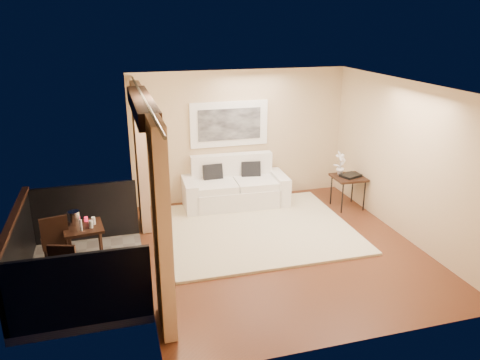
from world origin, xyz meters
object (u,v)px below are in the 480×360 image
object	(u,v)px
side_table	(349,179)
orchid	(340,163)
bistro_table	(83,231)
ice_bucket	(74,217)
balcony_chair_near	(62,273)
balcony_chair_far	(55,239)
sofa	(234,188)

from	to	relation	value
side_table	orchid	world-z (taller)	orchid
bistro_table	ice_bucket	bearing A→B (deg)	129.22
side_table	bistro_table	world-z (taller)	bistro_table
side_table	bistro_table	bearing A→B (deg)	-168.16
orchid	balcony_chair_near	world-z (taller)	orchid
orchid	balcony_chair_far	distance (m)	5.47
sofa	ice_bucket	xyz separation A→B (m)	(-3.00, -1.68, 0.42)
ice_bucket	bistro_table	bearing A→B (deg)	-50.78
balcony_chair_far	balcony_chair_near	bearing A→B (deg)	87.67
side_table	orchid	distance (m)	0.36
balcony_chair_near	ice_bucket	size ratio (longest dim) A/B	4.30
side_table	balcony_chair_far	size ratio (longest dim) A/B	0.73
side_table	balcony_chair_near	bearing A→B (deg)	-158.50
sofa	balcony_chair_far	xyz separation A→B (m)	(-3.29, -1.82, 0.17)
sofa	side_table	size ratio (longest dim) A/B	3.24
sofa	ice_bucket	bearing A→B (deg)	-148.37
bistro_table	balcony_chair_near	world-z (taller)	balcony_chair_near
bistro_table	balcony_chair_far	world-z (taller)	balcony_chair_far
side_table	balcony_chair_far	bearing A→B (deg)	-169.09
ice_bucket	orchid	bearing A→B (deg)	11.75
sofa	balcony_chair_far	bearing A→B (deg)	-148.63
bistro_table	balcony_chair_near	size ratio (longest dim) A/B	0.79
bistro_table	balcony_chair_far	bearing A→B (deg)	179.30
orchid	balcony_chair_far	size ratio (longest dim) A/B	0.54
orchid	side_table	bearing A→B (deg)	-45.90
sofa	ice_bucket	size ratio (longest dim) A/B	10.69
balcony_chair_far	bistro_table	bearing A→B (deg)	168.09
bistro_table	balcony_chair_near	xyz separation A→B (m)	(-0.25, -1.03, -0.10)
balcony_chair_far	balcony_chair_near	xyz separation A→B (m)	(0.16, -1.03, -0.03)
orchid	balcony_chair_near	distance (m)	5.64
sofa	bistro_table	xyz separation A→B (m)	(-2.88, -1.82, 0.23)
ice_bucket	side_table	bearing A→B (deg)	9.98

